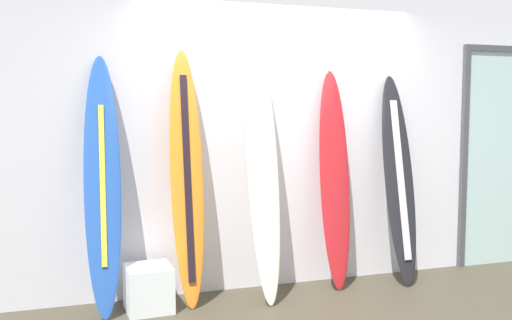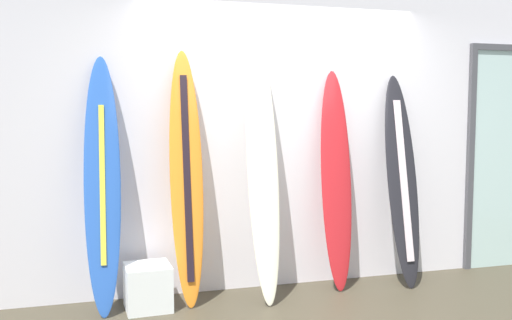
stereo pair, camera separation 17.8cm
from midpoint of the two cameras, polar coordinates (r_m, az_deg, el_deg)
The scene contains 8 objects.
wall_back at distance 5.13m, azimuth 1.19°, elevation 3.02°, with size 7.20×0.20×2.80m, color silver.
surfboard_cobalt at distance 4.53m, azimuth -16.30°, elevation -2.65°, with size 0.30×0.44×2.01m.
surfboard_sunset at distance 4.61m, azimuth -8.09°, elevation -1.79°, with size 0.27×0.39×2.08m.
surfboard_ivory at distance 4.69m, azimuth -0.40°, elevation -0.86°, with size 0.29×0.56×2.22m.
surfboard_crimson at distance 5.05m, azimuth 6.94°, elevation -2.11°, with size 0.29×0.35×1.94m.
surfboard_charcoal at distance 5.30m, azimuth 13.29°, elevation -1.90°, with size 0.31×0.45×1.90m.
display_block_left at distance 4.67m, azimuth -11.88°, elevation -12.55°, with size 0.37×0.37×0.36m.
glass_door at distance 6.30m, azimuth 23.03°, elevation 0.67°, with size 1.06×0.06×2.23m.
Camera 1 is at (-1.79, -3.51, 1.58)m, focal length 39.67 mm.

